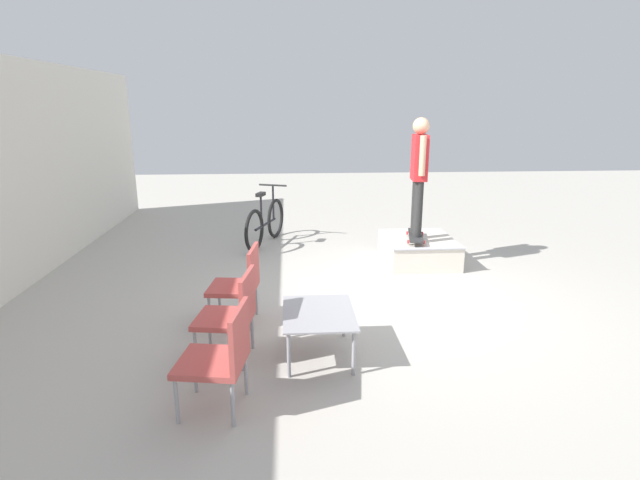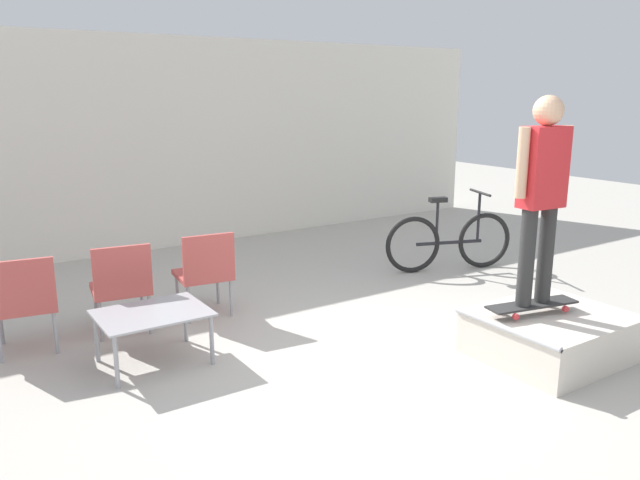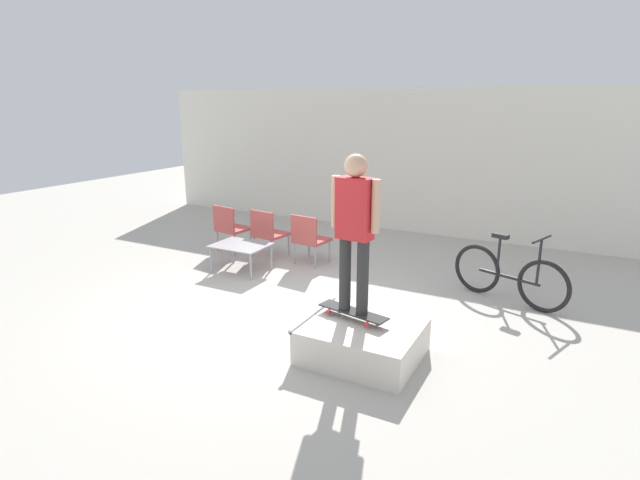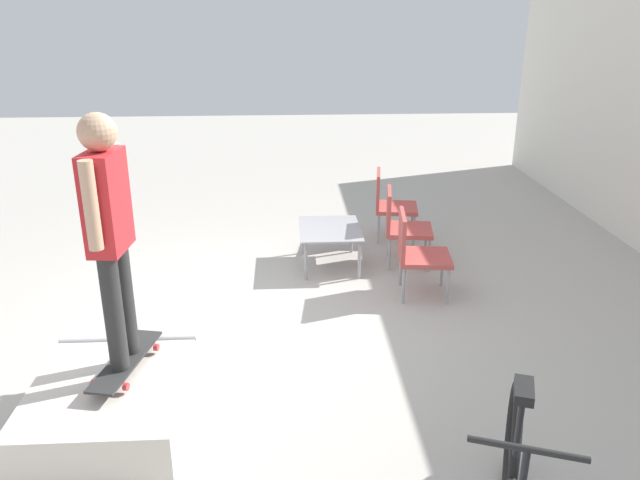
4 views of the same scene
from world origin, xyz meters
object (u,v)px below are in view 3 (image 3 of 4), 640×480
object	(u,v)px
person_skater	(355,221)
coffee_table	(241,247)
skateboard_on_ramp	(353,312)
patio_chair_left	(230,226)
patio_chair_right	(309,237)
bicycle	(509,276)
patio_chair_center	(268,231)
skate_ramp_box	(362,341)

from	to	relation	value
person_skater	coffee_table	bearing A→B (deg)	154.40
skateboard_on_ramp	patio_chair_left	size ratio (longest dim) A/B	0.97
coffee_table	patio_chair_left	world-z (taller)	patio_chair_left
coffee_table	patio_chair_right	size ratio (longest dim) A/B	1.01
bicycle	patio_chair_left	bearing A→B (deg)	-161.96
person_skater	coffee_table	xyz separation A→B (m)	(-2.76, 1.65, -1.10)
patio_chair_center	patio_chair_right	xyz separation A→B (m)	(0.84, -0.00, 0.00)
patio_chair_left	skate_ramp_box	bearing A→B (deg)	154.29
patio_chair_right	skateboard_on_ramp	bearing A→B (deg)	134.42
patio_chair_center	bicycle	distance (m)	4.11
skate_ramp_box	patio_chair_right	distance (m)	3.32
bicycle	person_skater	bearing A→B (deg)	-100.26
person_skater	bicycle	world-z (taller)	person_skater
person_skater	skate_ramp_box	bearing A→B (deg)	-26.26
bicycle	patio_chair_right	bearing A→B (deg)	-162.80
person_skater	patio_chair_right	xyz separation A→B (m)	(-1.93, 2.47, -1.01)
skateboard_on_ramp	coffee_table	world-z (taller)	skateboard_on_ramp
patio_chair_left	patio_chair_center	world-z (taller)	same
coffee_table	patio_chair_center	size ratio (longest dim) A/B	1.01
person_skater	patio_chair_left	bearing A→B (deg)	150.90
skateboard_on_ramp	patio_chair_right	xyz separation A→B (m)	(-1.93, 2.47, 0.02)
patio_chair_left	bicycle	size ratio (longest dim) A/B	0.54
skate_ramp_box	skateboard_on_ramp	xyz separation A→B (m)	(-0.16, 0.10, 0.28)
patio_chair_left	patio_chair_center	size ratio (longest dim) A/B	1.00
coffee_table	patio_chair_center	xyz separation A→B (m)	(-0.01, 0.82, 0.08)
skateboard_on_ramp	patio_chair_center	size ratio (longest dim) A/B	0.97
skateboard_on_ramp	coffee_table	xyz separation A→B (m)	(-2.76, 1.65, -0.06)
skate_ramp_box	patio_chair_center	distance (m)	3.90
skate_ramp_box	patio_chair_left	xyz separation A→B (m)	(-3.76, 2.57, 0.30)
patio_chair_left	patio_chair_center	bearing A→B (deg)	-171.44
patio_chair_left	patio_chair_center	xyz separation A→B (m)	(0.84, -0.00, 0.00)
coffee_table	patio_chair_left	bearing A→B (deg)	136.03
skateboard_on_ramp	bicycle	size ratio (longest dim) A/B	0.53
patio_chair_left	bicycle	distance (m)	4.95
skate_ramp_box	coffee_table	size ratio (longest dim) A/B	1.40
skate_ramp_box	bicycle	xyz separation A→B (m)	(1.18, 2.42, 0.19)
skate_ramp_box	patio_chair_center	world-z (taller)	patio_chair_center
person_skater	patio_chair_center	distance (m)	3.84
person_skater	patio_chair_left	distance (m)	4.49
patio_chair_center	patio_chair_left	bearing A→B (deg)	8.38
coffee_table	patio_chair_center	world-z (taller)	patio_chair_center
person_skater	skateboard_on_ramp	bearing A→B (deg)	-129.71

